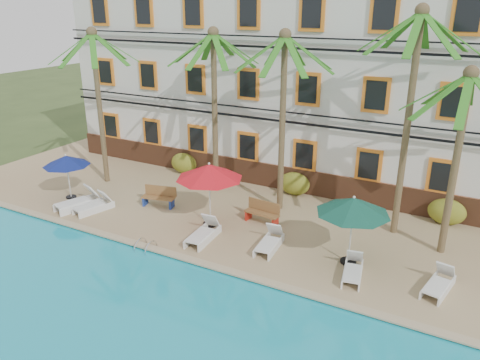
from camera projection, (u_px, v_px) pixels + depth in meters
The scene contains 24 objects.
ground at pixel (198, 253), 17.62m from camera, with size 100.00×100.00×0.00m, color #384C23.
pool_deck at pixel (257, 204), 21.69m from camera, with size 30.00×12.00×0.25m, color tan.
pool_coping at pixel (184, 258), 16.78m from camera, with size 30.00×0.35×0.06m, color tan.
hotel_building at pixel (302, 76), 23.93m from camera, with size 25.40×6.44×10.22m.
palm_a at pixel (97, 86), 22.41m from camera, with size 4.15×4.15×7.59m.
palm_b at pixel (214, 89), 21.26m from camera, with size 4.15×4.15×7.66m.
palm_c at pixel (283, 98), 19.20m from camera, with size 4.15×4.15×7.69m.
palm_d at pixel (411, 96), 16.81m from camera, with size 4.15×4.15×8.61m.
palm_e at pixel (460, 137), 15.71m from camera, with size 4.15×4.15×6.74m.
shrub_left at pixel (184, 163), 25.08m from camera, with size 1.50×0.90×1.10m, color #315F1B.
shrub_mid at pixel (294, 184), 22.23m from camera, with size 1.50×0.90×1.10m, color #315F1B.
shrub_right at pixel (447, 212), 19.23m from camera, with size 1.50×0.90×1.10m, color #315F1B.
umbrella_blue at pixel (66, 161), 21.41m from camera, with size 2.14×2.14×2.15m.
umbrella_red at pixel (209, 172), 18.53m from camera, with size 2.72×2.72×2.71m.
umbrella_green at pixel (353, 206), 15.76m from camera, with size 2.55×2.55×2.55m.
lounger_a at pixel (79, 201), 20.84m from camera, with size 1.32×2.16×0.96m.
lounger_b at pixel (94, 205), 20.55m from camera, with size 1.07×1.86×0.83m.
lounger_c at pixel (203, 233), 18.02m from camera, with size 0.81×1.93×0.89m.
lounger_d at pixel (270, 242), 17.38m from camera, with size 0.79×1.82×0.84m.
lounger_e at pixel (353, 270), 15.57m from camera, with size 0.89×1.74×0.78m.
lounger_f at pixel (439, 284), 14.81m from camera, with size 0.92×1.79×0.81m.
bench_left at pixel (159, 196), 21.00m from camera, with size 1.57×0.81×0.93m.
bench_right at pixel (263, 212), 19.41m from camera, with size 1.54×0.61×0.93m.
pool_ladder at pixel (146, 249), 17.44m from camera, with size 0.54×0.74×0.74m.
Camera 1 is at (8.79, -12.87, 8.82)m, focal length 35.00 mm.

